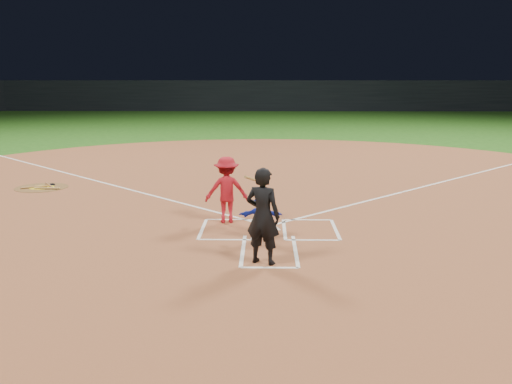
{
  "coord_description": "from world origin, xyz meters",
  "views": [
    {
      "loc": [
        -0.07,
        -13.16,
        3.59
      ],
      "look_at": [
        -0.3,
        -0.4,
        1.0
      ],
      "focal_mm": 40.0,
      "sensor_mm": 36.0,
      "label": 1
    }
  ],
  "objects_px": {
    "home_plate": "(269,229)",
    "umpire": "(263,216)",
    "on_deck_circle": "(42,188)",
    "batter_at_plate": "(227,190)",
    "catcher": "(261,217)"
  },
  "relations": [
    {
      "from": "on_deck_circle",
      "to": "catcher",
      "type": "bearing_deg",
      "value": -39.35
    },
    {
      "from": "home_plate",
      "to": "umpire",
      "type": "relative_size",
      "value": 0.32
    },
    {
      "from": "home_plate",
      "to": "batter_at_plate",
      "type": "distance_m",
      "value": 1.48
    },
    {
      "from": "home_plate",
      "to": "umpire",
      "type": "distance_m",
      "value": 2.69
    },
    {
      "from": "on_deck_circle",
      "to": "umpire",
      "type": "xyz_separation_m",
      "value": [
        7.32,
        -7.56,
        0.94
      ]
    },
    {
      "from": "home_plate",
      "to": "on_deck_circle",
      "type": "xyz_separation_m",
      "value": [
        -7.44,
        5.05,
        -0.0
      ]
    },
    {
      "from": "umpire",
      "to": "home_plate",
      "type": "bearing_deg",
      "value": -69.9
    },
    {
      "from": "umpire",
      "to": "batter_at_plate",
      "type": "height_order",
      "value": "umpire"
    },
    {
      "from": "on_deck_circle",
      "to": "catcher",
      "type": "distance_m",
      "value": 9.4
    },
    {
      "from": "batter_at_plate",
      "to": "on_deck_circle",
      "type": "bearing_deg",
      "value": 145.53
    },
    {
      "from": "on_deck_circle",
      "to": "umpire",
      "type": "relative_size",
      "value": 0.9
    },
    {
      "from": "on_deck_circle",
      "to": "umpire",
      "type": "height_order",
      "value": "umpire"
    },
    {
      "from": "home_plate",
      "to": "batter_at_plate",
      "type": "bearing_deg",
      "value": -32.23
    },
    {
      "from": "home_plate",
      "to": "umpire",
      "type": "xyz_separation_m",
      "value": [
        -0.13,
        -2.51,
        0.94
      ]
    },
    {
      "from": "catcher",
      "to": "batter_at_plate",
      "type": "xyz_separation_m",
      "value": [
        -0.86,
        1.56,
        0.31
      ]
    }
  ]
}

